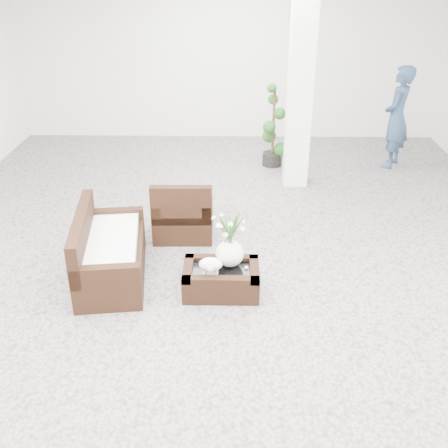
{
  "coord_description": "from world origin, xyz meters",
  "views": [
    {
      "loc": [
        0.12,
        -6.07,
        3.64
      ],
      "look_at": [
        0.0,
        -0.1,
        0.62
      ],
      "focal_mm": 42.73,
      "sensor_mm": 36.0,
      "label": 1
    }
  ],
  "objects_px": {
    "coffee_table": "(221,280)",
    "armchair": "(183,206)",
    "loveseat": "(111,246)",
    "topiary": "(273,126)"
  },
  "relations": [
    {
      "from": "armchair",
      "to": "topiary",
      "type": "height_order",
      "value": "topiary"
    },
    {
      "from": "coffee_table",
      "to": "armchair",
      "type": "bearing_deg",
      "value": 111.33
    },
    {
      "from": "coffee_table",
      "to": "loveseat",
      "type": "xyz_separation_m",
      "value": [
        -1.38,
        0.33,
        0.27
      ]
    },
    {
      "from": "coffee_table",
      "to": "armchair",
      "type": "height_order",
      "value": "armchair"
    },
    {
      "from": "coffee_table",
      "to": "loveseat",
      "type": "distance_m",
      "value": 1.44
    },
    {
      "from": "coffee_table",
      "to": "topiary",
      "type": "distance_m",
      "value": 4.49
    },
    {
      "from": "coffee_table",
      "to": "topiary",
      "type": "relative_size",
      "value": 0.58
    },
    {
      "from": "coffee_table",
      "to": "topiary",
      "type": "height_order",
      "value": "topiary"
    },
    {
      "from": "armchair",
      "to": "loveseat",
      "type": "relative_size",
      "value": 0.55
    },
    {
      "from": "armchair",
      "to": "coffee_table",
      "type": "bearing_deg",
      "value": 110.04
    }
  ]
}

